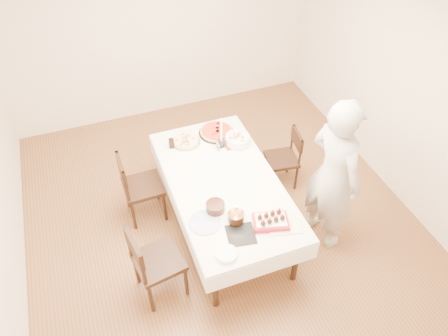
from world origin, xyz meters
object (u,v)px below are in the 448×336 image
object	(u,v)px
pasta_bowl	(238,139)
cola_glass	(171,143)
chair_right_savory	(282,159)
pizza_white	(186,141)
person	(333,176)
pizza_pepperoni	(217,132)
taper_candle	(221,132)
chair_left_savory	(143,186)
chair_left_dessert	(158,261)
birthday_cake	(236,215)
strawberry_box	(271,221)
layer_cake	(215,207)
dining_table	(224,205)

from	to	relation	value
pasta_bowl	cola_glass	bearing A→B (deg)	165.22
chair_right_savory	pizza_white	bearing A→B (deg)	172.46
person	pizza_pepperoni	size ratio (longest dim) A/B	4.30
taper_candle	chair_left_savory	bearing A→B (deg)	-177.17
chair_left_dessert	birthday_cake	world-z (taller)	chair_left_dessert
birthday_cake	person	bearing A→B (deg)	3.02
person	strawberry_box	distance (m)	0.84
layer_cake	taper_candle	bearing A→B (deg)	66.31
pizza_pepperoni	pasta_bowl	bearing A→B (deg)	-57.47
chair_left_savory	pizza_white	distance (m)	0.73
chair_right_savory	layer_cake	bearing A→B (deg)	-137.05
pasta_bowl	chair_left_dessert	bearing A→B (deg)	-138.95
layer_cake	birthday_cake	distance (m)	0.25
pizza_white	person	bearing A→B (deg)	-46.03
chair_left_savory	person	size ratio (longest dim) A/B	0.50
person	pizza_pepperoni	distance (m)	1.55
dining_table	chair_left_savory	bearing A→B (deg)	147.33
person	pasta_bowl	distance (m)	1.24
birthday_cake	strawberry_box	distance (m)	0.35
dining_table	pasta_bowl	bearing A→B (deg)	55.60
chair_right_savory	chair_left_dessert	xyz separation A→B (m)	(-1.84, -1.00, 0.08)
cola_glass	strawberry_box	xyz separation A→B (m)	(0.60, -1.46, -0.02)
dining_table	cola_glass	size ratio (longest dim) A/B	18.00
chair_left_savory	person	bearing A→B (deg)	150.41
pasta_bowl	birthday_cake	size ratio (longest dim) A/B	1.77
chair_right_savory	pizza_white	size ratio (longest dim) A/B	2.33
person	pasta_bowl	world-z (taller)	person
dining_table	pizza_white	bearing A→B (deg)	104.23
taper_candle	layer_cake	world-z (taller)	taper_candle
pizza_white	taper_candle	size ratio (longest dim) A/B	0.84
cola_glass	layer_cake	xyz separation A→B (m)	(0.15, -1.11, -0.01)
person	birthday_cake	size ratio (longest dim) A/B	11.49
pizza_white	pizza_pepperoni	xyz separation A→B (m)	(0.40, 0.04, 0.00)
chair_right_savory	cola_glass	xyz separation A→B (m)	(-1.32, 0.31, 0.41)
pasta_bowl	person	bearing A→B (deg)	-58.24
birthday_cake	pizza_white	bearing A→B (deg)	94.91
cola_glass	layer_cake	size ratio (longest dim) A/B	0.48
dining_table	person	size ratio (longest dim) A/B	1.14
person	dining_table	bearing A→B (deg)	52.42
person	birthday_cake	xyz separation A→B (m)	(-1.11, -0.06, -0.10)
chair_left_dessert	pasta_bowl	xyz separation A→B (m)	(1.28, 1.11, 0.32)
chair_right_savory	birthday_cake	world-z (taller)	birthday_cake
cola_glass	layer_cake	distance (m)	1.12
person	taper_candle	size ratio (longest dim) A/B	4.56
dining_table	cola_glass	bearing A→B (deg)	116.58
strawberry_box	layer_cake	bearing A→B (deg)	141.78
dining_table	taper_candle	world-z (taller)	taper_candle
pizza_white	taper_candle	distance (m)	0.46
dining_table	taper_candle	bearing A→B (deg)	72.44
pasta_bowl	taper_candle	distance (m)	0.25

